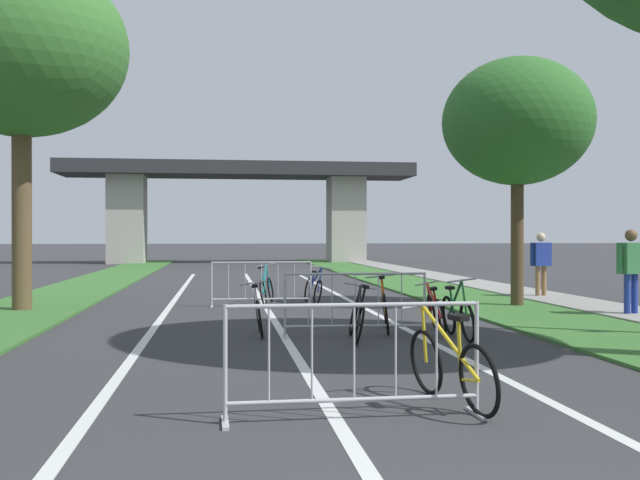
{
  "coord_description": "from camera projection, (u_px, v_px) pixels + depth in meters",
  "views": [
    {
      "loc": [
        -1.01,
        -2.18,
        1.65
      ],
      "look_at": [
        0.93,
        12.31,
        1.57
      ],
      "focal_mm": 41.26,
      "sensor_mm": 36.0,
      "label": 1
    }
  ],
  "objects": [
    {
      "name": "grass_verge_right",
      "position": [
        417.0,
        286.0,
        23.85
      ],
      "size": [
        2.54,
        51.42,
        0.05
      ],
      "primitive_type": "cube",
      "color": "#386B2D",
      "rests_on": "ground"
    },
    {
      "name": "bicycle_green_3",
      "position": [
        457.0,
        316.0,
        11.75
      ],
      "size": [
        0.47,
        1.63,
        1.01
      ],
      "rotation": [
        0.0,
        0.0,
        3.13
      ],
      "color": "black",
      "rests_on": "ground"
    },
    {
      "name": "tree_left_cypress_far",
      "position": [
        21.0,
        49.0,
        15.93
      ],
      "size": [
        4.56,
        4.56,
        7.68
      ],
      "color": "brown",
      "rests_on": "ground"
    },
    {
      "name": "pedestrian_strolling",
      "position": [
        541.0,
        258.0,
        19.29
      ],
      "size": [
        0.62,
        0.35,
        1.73
      ],
      "rotation": [
        0.0,
        0.0,
        0.15
      ],
      "color": "olive",
      "rests_on": "ground"
    },
    {
      "name": "bicycle_yellow_1",
      "position": [
        450.0,
        367.0,
        7.11
      ],
      "size": [
        0.61,
        1.72,
        0.98
      ],
      "rotation": [
        0.0,
        0.0,
        0.19
      ],
      "color": "black",
      "rests_on": "ground"
    },
    {
      "name": "crowd_barrier_nearest",
      "position": [
        354.0,
        362.0,
        6.59
      ],
      "size": [
        2.36,
        0.48,
        1.05
      ],
      "rotation": [
        0.0,
        0.0,
        0.02
      ],
      "color": "#ADADB2",
      "rests_on": "ground"
    },
    {
      "name": "bicycle_blue_7",
      "position": [
        313.0,
        289.0,
        17.78
      ],
      "size": [
        0.58,
        1.61,
        0.96
      ],
      "rotation": [
        0.0,
        0.0,
        3.25
      ],
      "color": "black",
      "rests_on": "ground"
    },
    {
      "name": "bicycle_black_4",
      "position": [
        357.0,
        318.0,
        11.54
      ],
      "size": [
        0.58,
        1.67,
        0.9
      ],
      "rotation": [
        0.0,
        0.0,
        -0.1
      ],
      "color": "black",
      "rests_on": "ground"
    },
    {
      "name": "crowd_barrier_third",
      "position": [
        262.0,
        284.0,
        17.07
      ],
      "size": [
        2.36,
        0.47,
        1.05
      ],
      "rotation": [
        0.0,
        0.0,
        -0.01
      ],
      "color": "#ADADB2",
      "rests_on": "ground"
    },
    {
      "name": "bicycle_red_5",
      "position": [
        436.0,
        312.0,
        12.58
      ],
      "size": [
        0.44,
        1.7,
        0.86
      ],
      "rotation": [
        0.0,
        0.0,
        -0.14
      ],
      "color": "black",
      "rests_on": "ground"
    },
    {
      "name": "tree_right_oak_mid",
      "position": [
        517.0,
        122.0,
        16.95
      ],
      "size": [
        3.45,
        3.45,
        5.76
      ],
      "color": "#4C3823",
      "rests_on": "ground"
    },
    {
      "name": "sidewalk_path_right",
      "position": [
        480.0,
        285.0,
        24.13
      ],
      "size": [
        1.67,
        51.42,
        0.08
      ],
      "primitive_type": "cube",
      "color": "gray",
      "rests_on": "ground"
    },
    {
      "name": "lane_stripe_center",
      "position": [
        266.0,
        307.0,
        17.05
      ],
      "size": [
        0.14,
        29.75,
        0.01
      ],
      "primitive_type": "cube",
      "color": "silver",
      "rests_on": "ground"
    },
    {
      "name": "crowd_barrier_second",
      "position": [
        355.0,
        305.0,
        11.97
      ],
      "size": [
        2.38,
        0.56,
        1.05
      ],
      "rotation": [
        0.0,
        0.0,
        -0.05
      ],
      "color": "#ADADB2",
      "rests_on": "ground"
    },
    {
      "name": "lane_stripe_left_lane",
      "position": [
        169.0,
        308.0,
        16.75
      ],
      "size": [
        0.14,
        29.75,
        0.01
      ],
      "primitive_type": "cube",
      "color": "silver",
      "rests_on": "ground"
    },
    {
      "name": "bicycle_teal_6",
      "position": [
        267.0,
        289.0,
        17.68
      ],
      "size": [
        0.52,
        1.7,
        0.98
      ],
      "rotation": [
        0.0,
        0.0,
        -0.22
      ],
      "color": "black",
      "rests_on": "ground"
    },
    {
      "name": "bicycle_orange_0",
      "position": [
        385.0,
        309.0,
        12.65
      ],
      "size": [
        0.55,
        1.66,
        0.98
      ],
      "rotation": [
        0.0,
        0.0,
        -0.19
      ],
      "color": "black",
      "rests_on": "ground"
    },
    {
      "name": "pedestrian_with_backpack",
      "position": [
        631.0,
        264.0,
        14.84
      ],
      "size": [
        0.63,
        0.4,
        1.78
      ],
      "rotation": [
        0.0,
        0.0,
        3.38
      ],
      "color": "navy",
      "rests_on": "ground"
    },
    {
      "name": "bicycle_white_2",
      "position": [
        258.0,
        313.0,
        12.2
      ],
      "size": [
        0.48,
        1.6,
        0.89
      ],
      "rotation": [
        0.0,
        0.0,
        -0.01
      ],
      "color": "black",
      "rests_on": "ground"
    },
    {
      "name": "overpass_bridge",
      "position": [
        239.0,
        191.0,
        44.4
      ],
      "size": [
        21.0,
        4.23,
        6.01
      ],
      "color": "#2D2D30",
      "rests_on": "ground"
    },
    {
      "name": "lane_stripe_right_lane",
      "position": [
        359.0,
        305.0,
        17.34
      ],
      "size": [
        0.14,
        29.75,
        0.01
      ],
      "primitive_type": "cube",
      "color": "silver",
      "rests_on": "ground"
    },
    {
      "name": "grass_verge_left",
      "position": [
        81.0,
        289.0,
        22.45
      ],
      "size": [
        2.54,
        51.42,
        0.05
      ],
      "primitive_type": "cube",
      "color": "#386B2D",
      "rests_on": "ground"
    }
  ]
}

